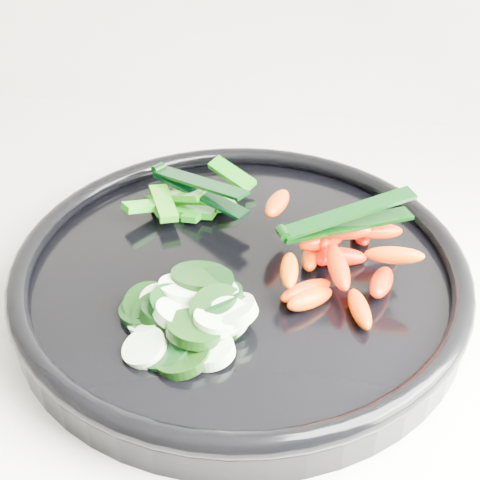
# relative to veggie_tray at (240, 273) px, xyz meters

# --- Properties ---
(veggie_tray) EXTENTS (0.42, 0.42, 0.04)m
(veggie_tray) POSITION_rel_veggie_tray_xyz_m (0.00, 0.00, 0.00)
(veggie_tray) COLOR black
(veggie_tray) RESTS_ON counter
(cucumber_pile) EXTENTS (0.12, 0.13, 0.04)m
(cucumber_pile) POSITION_rel_veggie_tray_xyz_m (-0.03, -0.07, 0.01)
(cucumber_pile) COLOR black
(cucumber_pile) RESTS_ON veggie_tray
(carrot_pile) EXTENTS (0.13, 0.15, 0.05)m
(carrot_pile) POSITION_rel_veggie_tray_xyz_m (0.08, 0.01, 0.02)
(carrot_pile) COLOR #E14900
(carrot_pile) RESTS_ON veggie_tray
(pepper_pile) EXTENTS (0.11, 0.11, 0.03)m
(pepper_pile) POSITION_rel_veggie_tray_xyz_m (-0.06, 0.08, 0.01)
(pepper_pile) COLOR #1C6509
(pepper_pile) RESTS_ON veggie_tray
(tong_carrot) EXTENTS (0.11, 0.06, 0.02)m
(tong_carrot) POSITION_rel_veggie_tray_xyz_m (0.08, 0.01, 0.05)
(tong_carrot) COLOR black
(tong_carrot) RESTS_ON carrot_pile
(tong_pepper) EXTENTS (0.10, 0.07, 0.02)m
(tong_pepper) POSITION_rel_veggie_tray_xyz_m (-0.05, 0.08, 0.03)
(tong_pepper) COLOR black
(tong_pepper) RESTS_ON pepper_pile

